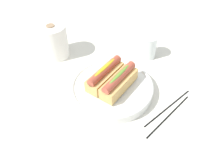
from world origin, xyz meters
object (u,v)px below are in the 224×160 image
at_px(chopstick_near, 168,107).
at_px(chopstick_far, 169,115).
at_px(hotdog_front, 119,82).
at_px(hotdog_back, 105,75).
at_px(serving_bowl, 112,88).
at_px(water_glass, 148,47).
at_px(paper_towel_roll, 53,41).

height_order(chopstick_near, chopstick_far, same).
distance_m(hotdog_front, chopstick_far, 0.18).
bearing_deg(hotdog_back, serving_bowl, -97.48).
bearing_deg(hotdog_back, hotdog_front, -97.48).
relative_size(chopstick_near, chopstick_far, 1.00).
xyz_separation_m(hotdog_front, hotdog_back, (0.01, 0.05, 0.00)).
distance_m(hotdog_back, water_glass, 0.25).
bearing_deg(serving_bowl, chopstick_near, -83.96).
relative_size(water_glass, chopstick_far, 0.41).
bearing_deg(paper_towel_roll, chopstick_far, -100.30).
distance_m(paper_towel_roll, chopstick_near, 0.49).
distance_m(hotdog_front, hotdog_back, 0.06).
bearing_deg(hotdog_front, chopstick_near, -81.70).
height_order(water_glass, paper_towel_roll, paper_towel_roll).
bearing_deg(hotdog_back, paper_towel_roll, 74.07).
distance_m(serving_bowl, chopstick_far, 0.20).
xyz_separation_m(hotdog_front, chopstick_near, (0.02, -0.16, -0.06)).
relative_size(paper_towel_roll, chopstick_far, 0.61).
bearing_deg(serving_bowl, hotdog_front, -97.48).
height_order(serving_bowl, water_glass, water_glass).
bearing_deg(water_glass, paper_towel_roll, 116.32).
bearing_deg(chopstick_near, paper_towel_roll, 103.98).
bearing_deg(hotdog_front, chopstick_far, -92.12).
xyz_separation_m(water_glass, chopstick_near, (-0.22, -0.16, -0.04)).
xyz_separation_m(serving_bowl, water_glass, (0.24, -0.03, 0.02)).
bearing_deg(chopstick_near, hotdog_back, 115.41).
relative_size(serving_bowl, water_glass, 3.04).
bearing_deg(chopstick_near, water_glass, 56.51).
height_order(serving_bowl, hotdog_back, hotdog_back).
bearing_deg(hotdog_front, hotdog_back, 82.52).
xyz_separation_m(hotdog_back, chopstick_near, (0.02, -0.22, -0.06)).
relative_size(serving_bowl, hotdog_front, 1.76).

